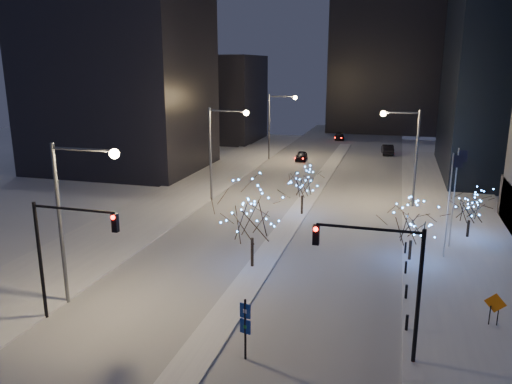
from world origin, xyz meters
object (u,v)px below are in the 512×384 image
(traffic_signal_east, at_px, (386,271))
(construction_sign, at_px, (495,306))
(holiday_tree_plaza_near, at_px, (412,223))
(wayfinding_sign, at_px, (245,323))
(street_lamp_w_far, at_px, (276,118))
(holiday_tree_median_far, at_px, (302,183))
(car_far, at_px, (339,137))
(street_lamp_w_near, at_px, (73,203))
(street_lamp_w_mid, at_px, (220,141))
(traffic_signal_west, at_px, (62,243))
(street_lamp_east, at_px, (408,145))
(car_near, at_px, (301,156))
(holiday_tree_plaza_far, at_px, (470,207))
(holiday_tree_median_near, at_px, (252,213))
(car_mid, at_px, (387,149))

(traffic_signal_east, bearing_deg, construction_sign, 39.61)
(holiday_tree_plaza_near, relative_size, wayfinding_sign, 1.38)
(street_lamp_w_far, relative_size, holiday_tree_median_far, 2.19)
(wayfinding_sign, bearing_deg, construction_sign, 42.99)
(street_lamp_w_far, relative_size, car_far, 2.23)
(street_lamp_w_near, distance_m, holiday_tree_median_far, 24.38)
(street_lamp_w_mid, bearing_deg, holiday_tree_median_far, -16.29)
(traffic_signal_west, height_order, holiday_tree_plaza_near, traffic_signal_west)
(street_lamp_w_far, xyz_separation_m, traffic_signal_east, (17.88, -51.00, -1.74))
(street_lamp_w_mid, bearing_deg, street_lamp_east, 8.96)
(car_near, xyz_separation_m, holiday_tree_plaza_far, (20.26, -31.05, 2.11))
(street_lamp_east, distance_m, car_far, 47.84)
(street_lamp_east, xyz_separation_m, holiday_tree_median_near, (-10.58, -19.67, -2.25))
(street_lamp_w_near, xyz_separation_m, traffic_signal_east, (17.88, -1.00, -1.74))
(street_lamp_w_near, xyz_separation_m, wayfinding_sign, (11.37, -2.90, -4.49))
(street_lamp_w_near, distance_m, traffic_signal_west, 2.70)
(street_lamp_w_far, height_order, holiday_tree_median_near, street_lamp_w_far)
(street_lamp_w_far, relative_size, traffic_signal_west, 1.43)
(car_far, bearing_deg, holiday_tree_median_near, -96.18)
(holiday_tree_median_far, distance_m, holiday_tree_plaza_far, 15.07)
(street_lamp_w_far, height_order, holiday_tree_plaza_near, street_lamp_w_far)
(street_lamp_w_far, bearing_deg, street_lamp_w_mid, -90.00)
(car_far, bearing_deg, street_lamp_east, -82.79)
(street_lamp_east, bearing_deg, construction_sign, -78.75)
(street_lamp_w_near, distance_m, traffic_signal_east, 17.99)
(holiday_tree_median_far, relative_size, wayfinding_sign, 1.39)
(holiday_tree_plaza_far, bearing_deg, traffic_signal_west, -137.88)
(holiday_tree_median_far, bearing_deg, street_lamp_east, 31.00)
(car_near, relative_size, holiday_tree_plaza_far, 0.97)
(street_lamp_w_far, xyz_separation_m, holiday_tree_median_far, (9.44, -27.76, -3.29))
(wayfinding_sign, bearing_deg, holiday_tree_median_near, 118.94)
(street_lamp_east, height_order, construction_sign, street_lamp_east)
(car_mid, distance_m, construction_sign, 56.48)
(street_lamp_w_far, bearing_deg, street_lamp_east, -49.15)
(street_lamp_w_near, relative_size, holiday_tree_plaza_near, 2.20)
(traffic_signal_east, bearing_deg, car_near, 105.09)
(traffic_signal_east, distance_m, wayfinding_sign, 7.31)
(car_near, relative_size, holiday_tree_median_far, 0.90)
(street_lamp_east, xyz_separation_m, holiday_tree_median_far, (-9.58, -5.76, -3.24))
(street_lamp_w_mid, bearing_deg, wayfinding_sign, -67.83)
(street_lamp_w_mid, bearing_deg, street_lamp_w_near, -90.00)
(car_mid, bearing_deg, traffic_signal_west, 69.02)
(holiday_tree_median_far, bearing_deg, car_far, 92.65)
(street_lamp_w_mid, relative_size, traffic_signal_east, 1.43)
(traffic_signal_west, xyz_separation_m, holiday_tree_median_far, (8.94, 24.25, -1.55))
(traffic_signal_east, relative_size, car_mid, 1.43)
(street_lamp_w_near, bearing_deg, street_lamp_east, 55.81)
(holiday_tree_median_far, bearing_deg, traffic_signal_west, -110.24)
(street_lamp_w_near, relative_size, car_far, 2.23)
(construction_sign, bearing_deg, holiday_tree_median_near, -178.73)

